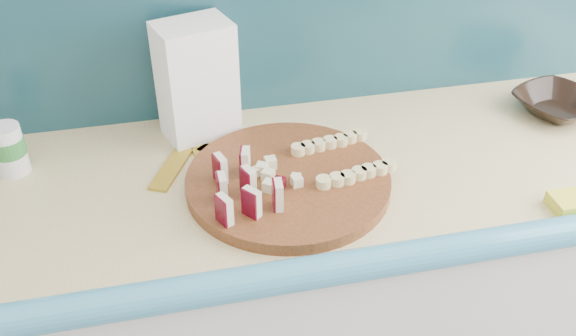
# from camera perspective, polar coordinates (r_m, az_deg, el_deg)

# --- Properties ---
(kitchen_counter) EXTENTS (2.20, 0.63, 0.91)m
(kitchen_counter) POSITION_cam_1_polar(r_m,az_deg,el_deg) (1.65, -2.19, -13.55)
(kitchen_counter) COLOR silver
(kitchen_counter) RESTS_ON ground
(backsplash) EXTENTS (2.20, 0.02, 0.50)m
(backsplash) POSITION_cam_1_polar(r_m,az_deg,el_deg) (1.47, -4.99, 13.80)
(backsplash) COLOR teal
(backsplash) RESTS_ON kitchen_counter
(cutting_board) EXTENTS (0.49, 0.49, 0.03)m
(cutting_board) POSITION_cam_1_polar(r_m,az_deg,el_deg) (1.30, 0.00, -1.18)
(cutting_board) COLOR #47250F
(cutting_board) RESTS_ON kitchen_counter
(apple_wedges) EXTENTS (0.13, 0.18, 0.06)m
(apple_wedges) POSITION_cam_1_polar(r_m,az_deg,el_deg) (1.22, -4.20, -1.64)
(apple_wedges) COLOR beige
(apple_wedges) RESTS_ON cutting_board
(apple_chunks) EXTENTS (0.06, 0.07, 0.02)m
(apple_chunks) POSITION_cam_1_polar(r_m,az_deg,el_deg) (1.28, -1.07, -0.63)
(apple_chunks) COLOR beige
(apple_chunks) RESTS_ON cutting_board
(banana_slices) EXTENTS (0.20, 0.18, 0.02)m
(banana_slices) POSITION_cam_1_polar(r_m,az_deg,el_deg) (1.34, 4.98, 0.91)
(banana_slices) COLOR #D8C484
(banana_slices) RESTS_ON cutting_board
(brown_bowl) EXTENTS (0.25, 0.25, 0.05)m
(brown_bowl) POSITION_cam_1_polar(r_m,az_deg,el_deg) (1.67, 22.82, 5.24)
(brown_bowl) COLOR black
(brown_bowl) RESTS_ON kitchen_counter
(flour_bag) EXTENTS (0.18, 0.15, 0.27)m
(flour_bag) POSITION_cam_1_polar(r_m,az_deg,el_deg) (1.42, -8.12, 7.64)
(flour_bag) COLOR white
(flour_bag) RESTS_ON kitchen_counter
(canister) EXTENTS (0.07, 0.07, 0.11)m
(canister) POSITION_cam_1_polar(r_m,az_deg,el_deg) (1.44, -23.56, 1.58)
(canister) COLOR white
(canister) RESTS_ON kitchen_counter
(sponge) EXTENTS (0.09, 0.06, 0.03)m
(sponge) POSITION_cam_1_polar(r_m,az_deg,el_deg) (1.36, 24.09, -2.84)
(sponge) COLOR yellow
(sponge) RESTS_ON kitchen_counter
(banana_peel) EXTENTS (0.26, 0.21, 0.01)m
(banana_peel) POSITION_cam_1_polar(r_m,az_deg,el_deg) (1.39, -7.51, 0.66)
(banana_peel) COLOR #B19122
(banana_peel) RESTS_ON kitchen_counter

